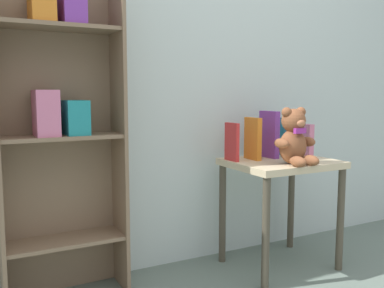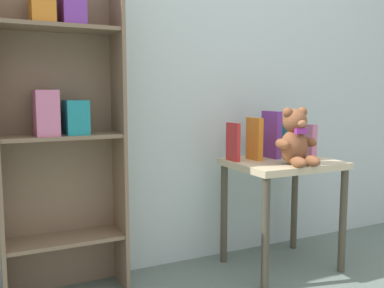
{
  "view_description": "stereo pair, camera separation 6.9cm",
  "coord_description": "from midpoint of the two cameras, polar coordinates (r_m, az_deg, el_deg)",
  "views": [
    {
      "loc": [
        -1.21,
        -0.69,
        0.98
      ],
      "look_at": [
        -0.21,
        1.2,
        0.72
      ],
      "focal_mm": 40.0,
      "sensor_mm": 36.0,
      "label": 1
    },
    {
      "loc": [
        -1.15,
        -0.72,
        0.98
      ],
      "look_at": [
        -0.21,
        1.2,
        0.72
      ],
      "focal_mm": 40.0,
      "sensor_mm": 36.0,
      "label": 2
    }
  ],
  "objects": [
    {
      "name": "display_table",
      "position": [
        2.44,
        10.98,
        -4.49
      ],
      "size": [
        0.57,
        0.47,
        0.61
      ],
      "color": "beige",
      "rests_on": "ground_plane"
    },
    {
      "name": "book_standing_pink",
      "position": [
        2.65,
        14.06,
        0.6
      ],
      "size": [
        0.04,
        0.12,
        0.19
      ],
      "primitive_type": "cube",
      "rotation": [
        0.0,
        0.0,
        0.02
      ],
      "color": "#D17093",
      "rests_on": "display_table"
    },
    {
      "name": "book_standing_teal",
      "position": [
        2.58,
        11.62,
        0.94
      ],
      "size": [
        0.03,
        0.11,
        0.22
      ],
      "primitive_type": "cube",
      "rotation": [
        0.0,
        0.0,
        -0.04
      ],
      "color": "teal",
      "rests_on": "display_table"
    },
    {
      "name": "bookshelf_side",
      "position": [
        2.11,
        -18.19,
        3.19
      ],
      "size": [
        0.57,
        0.24,
        1.55
      ],
      "color": "#7F664C",
      "rests_on": "ground_plane"
    },
    {
      "name": "book_standing_purple",
      "position": [
        2.49,
        9.47,
        1.28
      ],
      "size": [
        0.04,
        0.15,
        0.27
      ],
      "primitive_type": "cube",
      "rotation": [
        0.0,
        0.0,
        0.03
      ],
      "color": "purple",
      "rests_on": "display_table"
    },
    {
      "name": "book_standing_orange",
      "position": [
        2.4,
        7.3,
        0.72
      ],
      "size": [
        0.03,
        0.13,
        0.23
      ],
      "primitive_type": "cube",
      "rotation": [
        0.0,
        0.0,
        -0.03
      ],
      "color": "orange",
      "rests_on": "display_table"
    },
    {
      "name": "book_standing_red",
      "position": [
        2.35,
        4.5,
        0.29
      ],
      "size": [
        0.02,
        0.11,
        0.21
      ],
      "primitive_type": "cube",
      "rotation": [
        0.0,
        0.0,
        0.03
      ],
      "color": "red",
      "rests_on": "display_table"
    },
    {
      "name": "wall_back",
      "position": [
        2.52,
        0.21,
        12.99
      ],
      "size": [
        4.8,
        0.06,
        2.5
      ],
      "color": "silver",
      "rests_on": "ground_plane"
    },
    {
      "name": "teddy_bear",
      "position": [
        2.28,
        12.65,
        0.73
      ],
      "size": [
        0.23,
        0.21,
        0.3
      ],
      "color": "brown",
      "rests_on": "display_table"
    }
  ]
}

